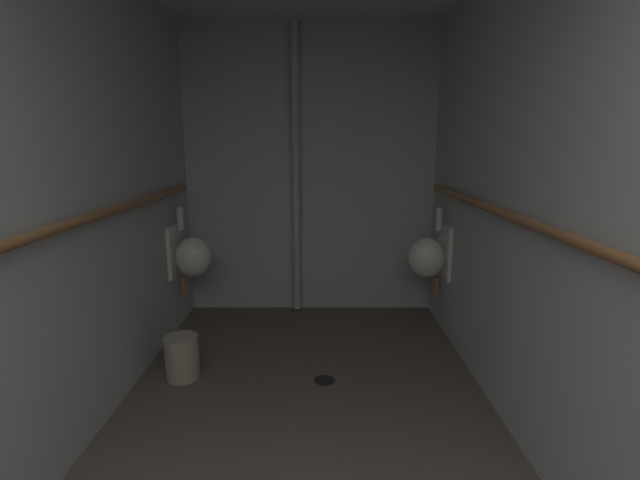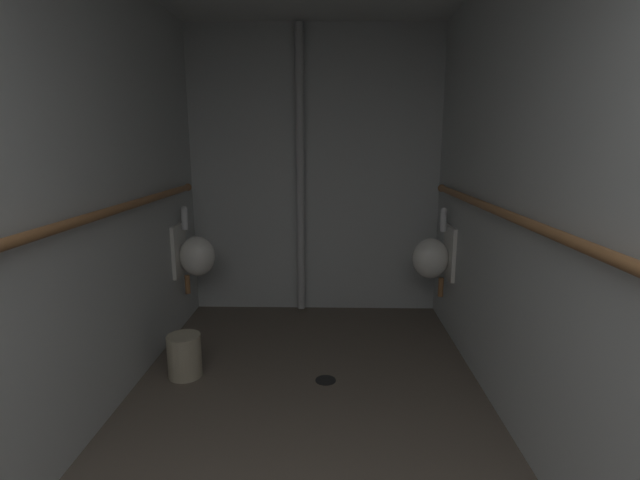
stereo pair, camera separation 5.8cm
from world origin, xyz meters
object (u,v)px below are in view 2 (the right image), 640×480
object	(u,v)px
urinal_right_mid	(433,257)
standpipe_back_wall	(300,174)
waste_bin	(185,356)
floor_drain	(326,380)
urinal_left_mid	(195,255)

from	to	relation	value
urinal_right_mid	standpipe_back_wall	world-z (taller)	standpipe_back_wall
urinal_right_mid	standpipe_back_wall	bearing A→B (deg)	157.61
urinal_right_mid	waste_bin	size ratio (longest dim) A/B	2.55
urinal_right_mid	floor_drain	world-z (taller)	urinal_right_mid
urinal_left_mid	urinal_right_mid	distance (m)	2.00
urinal_right_mid	waste_bin	bearing A→B (deg)	-156.07
waste_bin	floor_drain	bearing A→B (deg)	-2.66
urinal_left_mid	urinal_right_mid	world-z (taller)	same
urinal_right_mid	floor_drain	distance (m)	1.40
urinal_right_mid	waste_bin	xyz separation A→B (m)	(-1.85, -0.82, -0.50)
standpipe_back_wall	waste_bin	xyz separation A→B (m)	(-0.72, -1.29, -1.15)
urinal_right_mid	urinal_left_mid	bearing A→B (deg)	179.16
floor_drain	waste_bin	xyz separation A→B (m)	(-0.97, 0.05, 0.14)
standpipe_back_wall	floor_drain	bearing A→B (deg)	-79.44
standpipe_back_wall	waste_bin	size ratio (longest dim) A/B	8.62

